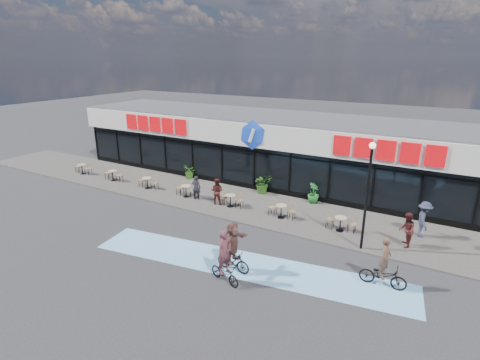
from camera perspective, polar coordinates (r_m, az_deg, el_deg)
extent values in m
plane|color=#28282B|center=(19.52, -7.51, -7.73)|extent=(120.00, 120.00, 0.00)
cube|color=#514D48|center=(22.91, -0.76, -3.35)|extent=(44.00, 5.00, 0.10)
cube|color=#72ADD8|center=(16.48, 0.73, -12.82)|extent=(14.17, 4.13, 0.01)
cube|color=black|center=(27.10, 5.12, 3.28)|extent=(30.00, 6.00, 3.00)
cube|color=beige|center=(26.47, 5.13, 7.91)|extent=(30.60, 6.30, 1.50)
cube|color=#47474C|center=(26.47, 5.31, 9.66)|extent=(30.60, 6.30, 0.10)
cube|color=navy|center=(24.07, 2.18, 5.20)|extent=(30.60, 0.08, 0.18)
cube|color=black|center=(24.17, 2.18, 4.29)|extent=(30.00, 0.06, 0.08)
cube|color=black|center=(24.89, 2.12, -1.18)|extent=(30.00, 0.10, 0.40)
cube|color=#BD070D|center=(28.24, -12.75, 8.30)|extent=(5.63, 0.18, 1.10)
cube|color=#BD070D|center=(21.27, 21.40, 4.24)|extent=(5.63, 0.18, 1.10)
ellipsoid|color=blue|center=(23.68, 1.91, 6.85)|extent=(1.90, 0.24, 1.90)
cylinder|color=black|center=(33.88, -21.05, 5.19)|extent=(0.10, 0.10, 3.00)
cylinder|color=black|center=(32.02, -18.17, 4.79)|extent=(0.10, 0.10, 3.00)
cylinder|color=black|center=(30.25, -14.94, 4.32)|extent=(0.10, 0.10, 3.00)
cylinder|color=black|center=(28.59, -11.32, 3.79)|extent=(0.10, 0.10, 3.00)
cylinder|color=black|center=(27.06, -7.29, 3.17)|extent=(0.10, 0.10, 3.00)
cylinder|color=black|center=(25.68, -2.80, 2.47)|extent=(0.10, 0.10, 3.00)
cylinder|color=black|center=(24.48, 2.15, 1.68)|extent=(0.10, 0.10, 3.00)
cylinder|color=black|center=(23.48, 7.56, 0.79)|extent=(0.10, 0.10, 3.00)
cylinder|color=black|center=(22.72, 13.39, -0.17)|extent=(0.10, 0.10, 3.00)
cylinder|color=black|center=(22.22, 19.56, -1.18)|extent=(0.10, 0.10, 3.00)
cylinder|color=black|center=(21.99, 25.93, -2.21)|extent=(0.10, 0.10, 3.00)
cylinder|color=black|center=(22.04, 32.37, -3.23)|extent=(0.10, 0.10, 3.00)
cylinder|color=black|center=(17.47, 18.69, -2.95)|extent=(0.12, 0.12, 4.75)
sphere|color=#FFF2CC|center=(16.76, 19.55, 4.97)|extent=(0.28, 0.28, 0.28)
cylinder|color=tan|center=(30.33, -23.00, 2.17)|extent=(0.60, 0.60, 0.04)
cylinder|color=black|center=(30.42, -22.91, 1.54)|extent=(0.06, 0.06, 0.70)
cylinder|color=black|center=(30.51, -22.83, 0.89)|extent=(0.40, 0.40, 0.02)
cylinder|color=tan|center=(27.88, -18.88, 1.32)|extent=(0.60, 0.60, 0.04)
cylinder|color=black|center=(27.98, -18.81, 0.63)|extent=(0.06, 0.06, 0.70)
cylinder|color=black|center=(28.09, -18.73, -0.07)|extent=(0.40, 0.40, 0.02)
cylinder|color=tan|center=(25.62, -14.01, 0.30)|extent=(0.60, 0.60, 0.04)
cylinder|color=black|center=(25.72, -13.95, -0.44)|extent=(0.06, 0.06, 0.70)
cylinder|color=black|center=(25.84, -13.89, -1.20)|extent=(0.40, 0.40, 0.02)
cylinder|color=tan|center=(23.58, -8.26, -0.91)|extent=(0.60, 0.60, 0.04)
cylinder|color=black|center=(23.70, -8.22, -1.71)|extent=(0.06, 0.06, 0.70)
cylinder|color=black|center=(23.82, -8.18, -2.52)|extent=(0.40, 0.40, 0.02)
cylinder|color=tan|center=(21.84, -1.49, -2.31)|extent=(0.60, 0.60, 0.04)
cylinder|color=black|center=(21.96, -1.49, -3.17)|extent=(0.06, 0.06, 0.70)
cylinder|color=black|center=(22.10, -1.48, -4.03)|extent=(0.40, 0.40, 0.02)
cylinder|color=tan|center=(20.46, 6.32, -3.89)|extent=(0.60, 0.60, 0.04)
cylinder|color=black|center=(20.60, 6.29, -4.79)|extent=(0.06, 0.06, 0.70)
cylinder|color=black|center=(20.74, 6.26, -5.71)|extent=(0.40, 0.40, 0.02)
cylinder|color=tan|center=(19.53, 15.10, -5.57)|extent=(0.60, 0.60, 0.04)
cylinder|color=black|center=(19.68, 15.02, -6.50)|extent=(0.06, 0.06, 0.70)
cylinder|color=black|center=(19.83, 14.93, -7.45)|extent=(0.40, 0.40, 0.02)
imported|color=#30621C|center=(27.14, -7.67, 1.29)|extent=(1.26, 1.24, 1.06)
imported|color=#295418|center=(24.08, 3.49, -0.52)|extent=(1.53, 1.53, 1.29)
imported|color=#1A5C20|center=(22.88, 11.13, -1.97)|extent=(0.69, 0.69, 1.22)
imported|color=black|center=(23.15, -6.67, -1.13)|extent=(0.62, 0.48, 1.50)
imported|color=#3F1A16|center=(22.24, -3.56, -1.69)|extent=(0.91, 0.78, 1.63)
imported|color=#3F1616|center=(18.97, 24.07, -6.97)|extent=(0.79, 0.93, 1.67)
imported|color=#292D40|center=(20.31, 26.21, -5.41)|extent=(0.92, 1.29, 1.81)
imported|color=black|center=(15.21, -2.33, -13.99)|extent=(1.63, 0.95, 0.81)
imported|color=brown|center=(14.73, -2.38, -10.90)|extent=(0.60, 0.75, 1.79)
imported|color=black|center=(15.92, 20.94, -13.45)|extent=(1.80, 0.68, 0.94)
imported|color=brown|center=(15.53, 21.28, -10.91)|extent=(0.41, 0.61, 1.65)
imported|color=black|center=(15.87, -1.06, -12.22)|extent=(1.57, 0.50, 0.93)
imported|color=brown|center=(15.44, -1.08, -9.47)|extent=(0.58, 1.65, 1.75)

